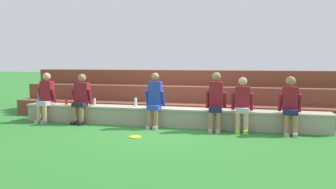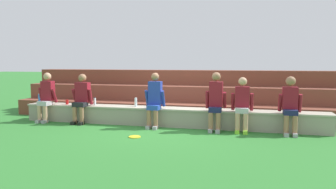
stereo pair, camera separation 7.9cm
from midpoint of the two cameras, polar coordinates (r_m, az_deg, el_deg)
name	(u,v)px [view 1 (the left image)]	position (r m, az deg, el deg)	size (l,w,h in m)	color
ground_plane	(164,127)	(8.02, -1.01, -5.95)	(80.00, 80.00, 0.00)	#2D752D
stone_seating_wall	(166,116)	(8.21, -0.58, -3.90)	(7.93, 0.54, 0.47)	gray
brick_bleachers	(180,98)	(9.81, 1.86, -0.60)	(9.93, 1.85, 1.39)	brown
person_far_left	(46,96)	(9.35, -21.41, -0.24)	(0.51, 0.54, 1.35)	tan
person_left_of_center	(81,97)	(8.79, -15.64, -0.46)	(0.56, 0.52, 1.33)	#996B4C
person_center	(155,99)	(7.94, -2.73, -0.85)	(0.50, 0.52, 1.38)	#996B4C
person_right_of_center	(216,100)	(7.65, 8.32, -1.03)	(0.50, 0.53, 1.40)	#996B4C
person_far_right	(242,103)	(7.65, 12.94, -1.53)	(0.51, 0.51, 1.29)	tan
person_rightmost_edge	(290,104)	(7.69, 20.88, -1.56)	(0.51, 0.53, 1.32)	#996B4C
water_bottle_center_gap	(136,102)	(8.42, -6.11, -1.41)	(0.07, 0.07, 0.24)	silver
water_bottle_mid_right	(94,102)	(8.86, -13.36, -1.24)	(0.06, 0.06, 0.22)	silver
water_bottle_mid_left	(39,99)	(9.82, -22.46, -0.69)	(0.08, 0.08, 0.28)	blue
plastic_cup_left_end	(66,102)	(9.25, -18.06, -1.32)	(0.08, 0.08, 0.13)	red
frisbee	(135,137)	(7.03, -6.25, -7.60)	(0.26, 0.26, 0.02)	yellow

